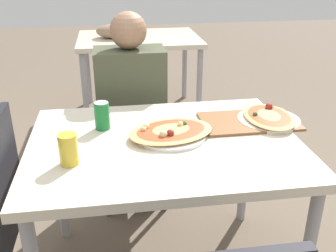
{
  "coord_description": "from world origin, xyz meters",
  "views": [
    {
      "loc": [
        -0.21,
        -1.46,
        1.48
      ],
      "look_at": [
        0.02,
        0.01,
        0.8
      ],
      "focal_mm": 42.0,
      "sensor_mm": 36.0,
      "label": 1
    }
  ],
  "objects": [
    {
      "name": "dining_table",
      "position": [
        0.0,
        0.0,
        0.66
      ],
      "size": [
        1.13,
        0.85,
        0.74
      ],
      "color": "beige",
      "rests_on": "ground_plane"
    },
    {
      "name": "pizza_second",
      "position": [
        0.51,
        0.13,
        0.76
      ],
      "size": [
        0.29,
        0.33,
        0.06
      ],
      "color": "white",
      "rests_on": "dining_table"
    },
    {
      "name": "background_table",
      "position": [
        0.03,
        2.13,
        0.68
      ],
      "size": [
        1.1,
        0.8,
        0.86
      ],
      "color": "beige",
      "rests_on": "ground_plane"
    },
    {
      "name": "person_seated",
      "position": [
        -0.1,
        0.64,
        0.69
      ],
      "size": [
        0.39,
        0.26,
        1.18
      ],
      "rotation": [
        0.0,
        0.0,
        3.14
      ],
      "color": "#2D2D38",
      "rests_on": "ground_plane"
    },
    {
      "name": "drink_glass",
      "position": [
        -0.38,
        -0.14,
        0.8
      ],
      "size": [
        0.07,
        0.07,
        0.12
      ],
      "color": "gold",
      "rests_on": "dining_table"
    },
    {
      "name": "serving_tray",
      "position": [
        0.41,
        0.12,
        0.75
      ],
      "size": [
        0.44,
        0.26,
        0.01
      ],
      "color": "brown",
      "rests_on": "dining_table"
    },
    {
      "name": "soda_can",
      "position": [
        -0.26,
        0.16,
        0.8
      ],
      "size": [
        0.07,
        0.07,
        0.12
      ],
      "color": "#197233",
      "rests_on": "dining_table"
    },
    {
      "name": "chair_far_seated",
      "position": [
        -0.1,
        0.76,
        0.5
      ],
      "size": [
        0.4,
        0.4,
        0.91
      ],
      "rotation": [
        0.0,
        0.0,
        3.14
      ],
      "color": "black",
      "rests_on": "ground_plane"
    },
    {
      "name": "pizza_main",
      "position": [
        0.03,
        0.03,
        0.76
      ],
      "size": [
        0.42,
        0.35,
        0.06
      ],
      "color": "white",
      "rests_on": "dining_table"
    }
  ]
}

